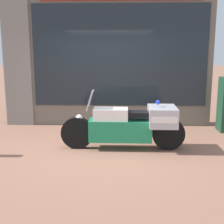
# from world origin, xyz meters

# --- Properties ---
(ground_plane) EXTENTS (60.00, 60.00, 0.00)m
(ground_plane) POSITION_xyz_m (0.00, 0.00, 0.00)
(ground_plane) COLOR #8E604C
(shop_building) EXTENTS (5.39, 0.55, 3.57)m
(shop_building) POSITION_xyz_m (-0.34, 2.00, 1.79)
(shop_building) COLOR #6B6056
(shop_building) RESTS_ON ground
(window_display) EXTENTS (4.23, 0.30, 2.10)m
(window_display) POSITION_xyz_m (0.28, 2.03, 0.49)
(window_display) COLOR slate
(window_display) RESTS_ON ground
(paramedic_motorcycle) EXTENTS (2.52, 0.74, 1.21)m
(paramedic_motorcycle) POSITION_xyz_m (0.59, -0.15, 0.52)
(paramedic_motorcycle) COLOR black
(paramedic_motorcycle) RESTS_ON ground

